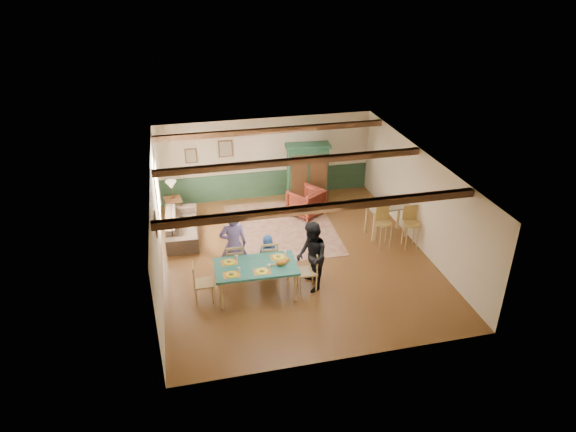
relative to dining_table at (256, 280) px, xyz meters
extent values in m
plane|color=#563218|center=(1.30, 1.42, -0.40)|extent=(8.00, 8.00, 0.00)
cube|color=beige|center=(1.30, 5.42, 0.95)|extent=(7.00, 0.02, 2.70)
cube|color=beige|center=(-2.20, 1.42, 0.95)|extent=(0.02, 8.00, 2.70)
cube|color=beige|center=(4.80, 1.42, 0.95)|extent=(0.02, 8.00, 2.70)
cube|color=silver|center=(1.30, 1.42, 2.30)|extent=(7.00, 8.00, 0.02)
cube|color=#223F2A|center=(1.30, 5.40, 0.05)|extent=(6.95, 0.03, 0.90)
cube|color=#331D0E|center=(1.30, -0.88, 2.21)|extent=(6.95, 0.16, 0.16)
cube|color=#331D0E|center=(1.30, 1.82, 2.21)|extent=(6.95, 0.16, 0.16)
cube|color=#331D0E|center=(1.30, 4.42, 2.21)|extent=(6.95, 0.16, 0.16)
imported|color=#7260A5|center=(-0.40, 0.87, 0.53)|extent=(0.69, 0.47, 1.86)
imported|color=black|center=(1.35, -0.04, 0.48)|extent=(0.70, 0.88, 1.78)
imported|color=#244992|center=(0.46, 0.85, 0.14)|extent=(0.54, 0.36, 1.08)
cube|color=tan|center=(1.27, 3.05, -0.40)|extent=(3.25, 3.81, 0.01)
cube|color=#143322|center=(2.51, 4.70, 0.59)|extent=(1.44, 0.67, 1.98)
imported|color=#42120D|center=(2.24, 3.81, 0.02)|extent=(1.28, 1.29, 0.86)
imported|color=#433429|center=(-1.60, 3.32, -0.07)|extent=(0.96, 2.29, 0.66)
camera|label=1|loc=(-1.55, -10.04, 6.99)|focal=32.00mm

